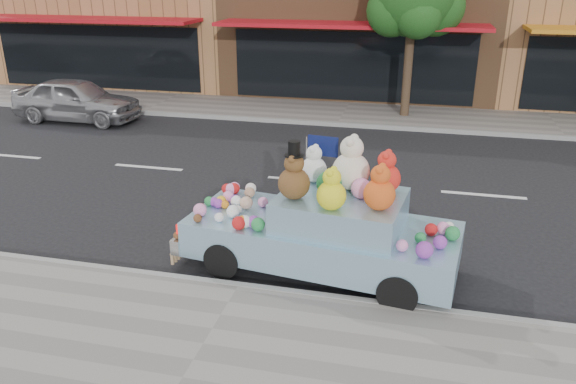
# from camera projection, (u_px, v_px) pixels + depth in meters

# --- Properties ---
(ground) EXTENTS (120.00, 120.00, 0.00)m
(ground) POSITION_uv_depth(u_px,v_px,m) (305.00, 180.00, 13.17)
(ground) COLOR black
(ground) RESTS_ON ground
(near_sidewalk) EXTENTS (60.00, 3.00, 0.12)m
(near_sidewalk) POSITION_uv_depth(u_px,v_px,m) (203.00, 347.00, 7.27)
(near_sidewalk) COLOR gray
(near_sidewalk) RESTS_ON ground
(far_sidewalk) EXTENTS (60.00, 3.00, 0.12)m
(far_sidewalk) POSITION_uv_depth(u_px,v_px,m) (344.00, 113.00, 19.02)
(far_sidewalk) COLOR gray
(far_sidewalk) RESTS_ON ground
(near_kerb) EXTENTS (60.00, 0.12, 0.13)m
(near_kerb) POSITION_uv_depth(u_px,v_px,m) (239.00, 287.00, 8.63)
(near_kerb) COLOR gray
(near_kerb) RESTS_ON ground
(far_kerb) EXTENTS (60.00, 0.12, 0.13)m
(far_kerb) POSITION_uv_depth(u_px,v_px,m) (337.00, 124.00, 17.66)
(far_kerb) COLOR gray
(far_kerb) RESTS_ON ground
(street_tree) EXTENTS (3.00, 2.70, 5.22)m
(street_tree) POSITION_uv_depth(u_px,v_px,m) (414.00, 1.00, 17.29)
(street_tree) COLOR #38281C
(street_tree) RESTS_ON ground
(car_silver) EXTENTS (4.13, 1.75, 1.40)m
(car_silver) POSITION_uv_depth(u_px,v_px,m) (77.00, 100.00, 18.07)
(car_silver) COLOR #A2A1A6
(car_silver) RESTS_ON ground
(art_car) EXTENTS (4.67, 2.30, 2.26)m
(art_car) POSITION_uv_depth(u_px,v_px,m) (324.00, 225.00, 8.97)
(art_car) COLOR black
(art_car) RESTS_ON ground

